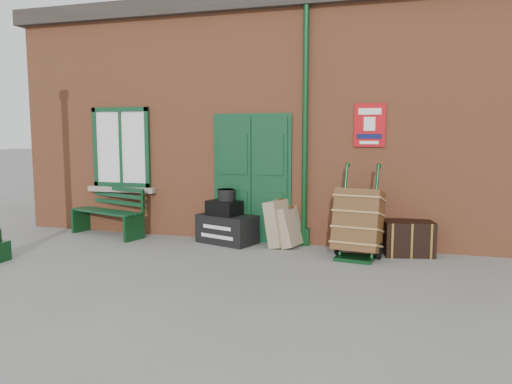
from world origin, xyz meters
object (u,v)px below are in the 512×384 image
at_px(bench, 110,210).
at_px(porter_trolley, 358,223).
at_px(dark_trunk, 408,238).
at_px(houdini_trunk, 227,229).

bearing_deg(bench, porter_trolley, 12.49).
xyz_separation_m(porter_trolley, dark_trunk, (0.74, 0.41, -0.28)).
distance_m(bench, dark_trunk, 5.40).
height_order(houdini_trunk, dark_trunk, dark_trunk).
bearing_deg(porter_trolley, dark_trunk, 36.42).
xyz_separation_m(houdini_trunk, porter_trolley, (2.30, -0.37, 0.30)).
distance_m(porter_trolley, dark_trunk, 0.90).
distance_m(houdini_trunk, dark_trunk, 3.04).
bearing_deg(bench, dark_trunk, 17.47).
xyz_separation_m(bench, porter_trolley, (4.65, -0.37, 0.08)).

